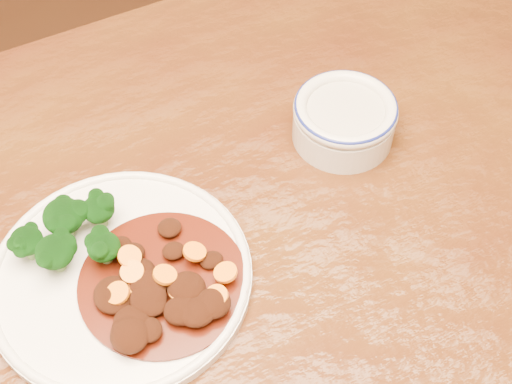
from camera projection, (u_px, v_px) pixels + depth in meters
name	position (u px, v px, depth m)	size (l,w,h in m)	color
dining_table	(179.00, 338.00, 0.78)	(1.58, 1.05, 0.75)	#4F2D0E
dinner_plate	(121.00, 275.00, 0.72)	(0.27, 0.27, 0.02)	white
broccoli_florets	(68.00, 232.00, 0.72)	(0.11, 0.09, 0.05)	#6F984E
mince_stew	(157.00, 292.00, 0.70)	(0.17, 0.17, 0.03)	#451307
dip_bowl	(344.00, 119.00, 0.83)	(0.12, 0.12, 0.05)	beige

